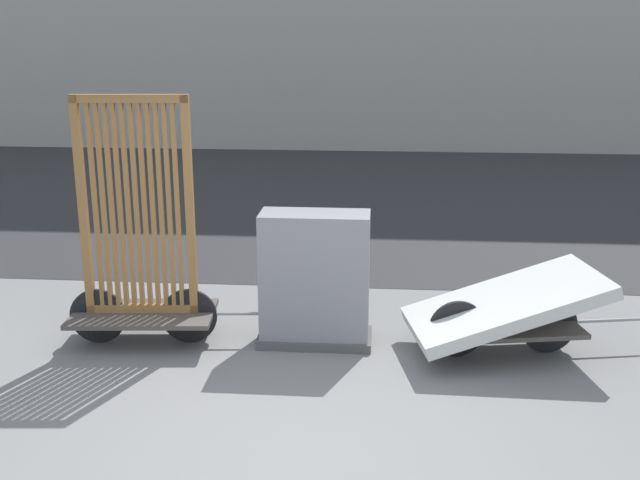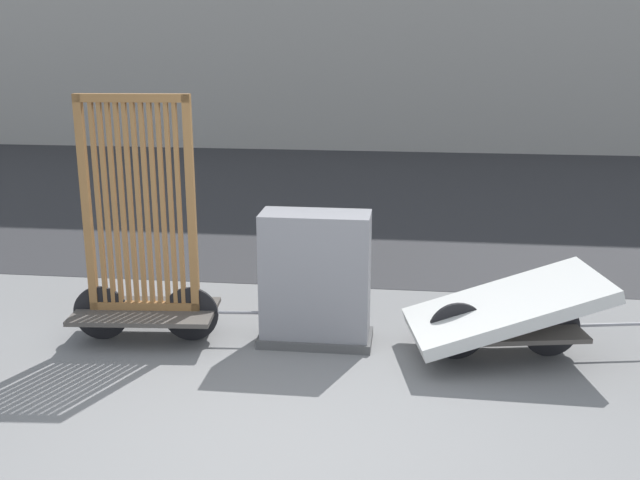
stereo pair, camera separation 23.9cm
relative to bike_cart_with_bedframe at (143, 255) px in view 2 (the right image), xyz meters
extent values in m
plane|color=slate|center=(1.58, -1.79, -0.80)|extent=(60.00, 60.00, 0.00)
cube|color=#2D2D30|center=(1.58, 6.54, -0.80)|extent=(56.00, 9.81, 0.01)
cube|color=#4C4742|center=(-0.01, 0.00, -0.53)|extent=(1.31, 0.80, 0.04)
cylinder|color=black|center=(0.40, 0.03, -0.55)|extent=(0.50, 0.08, 0.50)
cylinder|color=black|center=(-0.41, -0.04, -0.55)|extent=(0.50, 0.08, 0.50)
cylinder|color=gray|center=(0.97, 0.08, -0.53)|extent=(0.70, 0.09, 0.03)
cube|color=olive|center=(-0.01, 0.00, -0.48)|extent=(0.99, 0.16, 0.07)
cube|color=olive|center=(-0.01, 0.00, 1.37)|extent=(0.99, 0.16, 0.07)
cube|color=olive|center=(-0.46, -0.04, 0.45)|extent=(0.08, 0.08, 1.92)
cube|color=olive|center=(0.45, 0.04, 0.45)|extent=(0.08, 0.08, 1.92)
cube|color=olive|center=(-0.36, -0.03, 0.45)|extent=(0.04, 0.05, 1.85)
cube|color=olive|center=(-0.29, -0.02, 0.45)|extent=(0.04, 0.05, 1.85)
cube|color=olive|center=(-0.22, -0.02, 0.45)|extent=(0.04, 0.05, 1.85)
cube|color=olive|center=(-0.15, -0.01, 0.45)|extent=(0.04, 0.05, 1.85)
cube|color=olive|center=(-0.08, -0.01, 0.45)|extent=(0.04, 0.05, 1.85)
cube|color=olive|center=(-0.01, 0.00, 0.45)|extent=(0.04, 0.05, 1.85)
cube|color=olive|center=(0.07, 0.01, 0.45)|extent=(0.04, 0.05, 1.85)
cube|color=olive|center=(0.14, 0.01, 0.45)|extent=(0.04, 0.05, 1.85)
cube|color=olive|center=(0.21, 0.02, 0.45)|extent=(0.04, 0.05, 1.85)
cube|color=olive|center=(0.28, 0.02, 0.45)|extent=(0.04, 0.05, 1.85)
cube|color=olive|center=(0.35, 0.03, 0.45)|extent=(0.04, 0.05, 1.85)
cube|color=#4C4742|center=(3.17, 0.00, -0.53)|extent=(1.36, 0.92, 0.04)
cylinder|color=black|center=(3.57, 0.08, -0.55)|extent=(0.50, 0.13, 0.50)
cylinder|color=black|center=(2.77, -0.08, -0.55)|extent=(0.50, 0.13, 0.50)
cylinder|color=gray|center=(4.13, 0.18, -0.53)|extent=(0.69, 0.16, 0.03)
cube|color=silver|center=(3.17, 0.00, -0.34)|extent=(1.76, 1.23, 0.57)
cube|color=#4C4C4C|center=(1.53, 0.12, -0.76)|extent=(1.01, 0.48, 0.08)
cube|color=gray|center=(1.53, 0.12, -0.20)|extent=(0.95, 0.42, 1.20)
camera|label=1|loc=(2.09, -6.12, 1.90)|focal=42.00mm
camera|label=2|loc=(2.33, -6.10, 1.90)|focal=42.00mm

